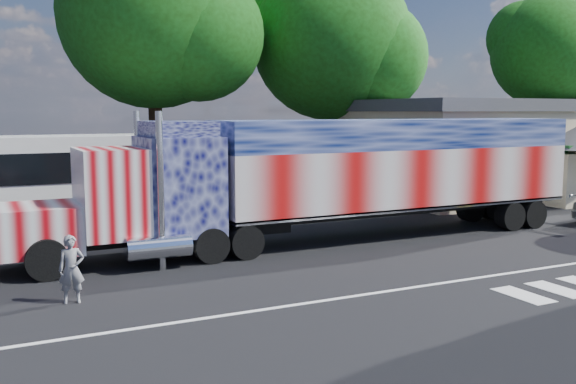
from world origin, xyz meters
name	(u,v)px	position (x,y,z in m)	size (l,w,h in m)	color
ground	(332,266)	(0.00, 0.00, 0.00)	(100.00, 100.00, 0.00)	black
lane_markings	(462,290)	(1.71, -3.77, 0.01)	(30.00, 2.67, 0.01)	silver
semi_truck	(336,175)	(1.98, 3.16, 2.38)	(21.70, 3.43, 4.63)	black
coach_bus	(90,180)	(-5.38, 10.03, 1.90)	(12.60, 2.93, 3.67)	silver
hall_building	(536,146)	(19.92, 10.86, 2.62)	(22.40, 12.80, 5.20)	beige
woman	(71,269)	(-7.51, -0.44, 0.83)	(0.61, 0.40, 1.66)	slate
tree_n_mid	(156,15)	(-0.72, 16.88, 9.48)	(10.10, 9.62, 14.35)	black
tree_far_ne	(550,52)	(28.03, 17.46, 8.80)	(8.47, 8.06, 12.90)	black
tree_ne_a	(334,41)	(9.21, 15.85, 8.54)	(9.51, 9.06, 13.12)	black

